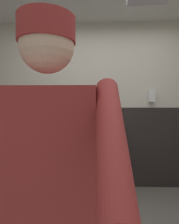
# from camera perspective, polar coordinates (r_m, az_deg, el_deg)

# --- Properties ---
(wall_back) EXTENTS (5.00, 0.12, 2.57)m
(wall_back) POSITION_cam_1_polar(r_m,az_deg,el_deg) (3.10, 4.07, 2.00)
(wall_back) COLOR beige
(wall_back) RESTS_ON ground_plane
(wainscot_band_back) EXTENTS (4.40, 0.03, 1.25)m
(wainscot_band_back) POSITION_cam_1_polar(r_m,az_deg,el_deg) (3.10, 4.08, -10.33)
(wainscot_band_back) COLOR black
(wainscot_band_back) RESTS_ON ground_plane
(urinal_left) EXTENTS (0.40, 0.34, 1.24)m
(urinal_left) POSITION_cam_1_polar(r_m,az_deg,el_deg) (2.98, -9.23, -7.89)
(urinal_left) COLOR white
(urinal_left) RESTS_ON ground_plane
(urinal_middle) EXTENTS (0.40, 0.34, 1.24)m
(urinal_middle) POSITION_cam_1_polar(r_m,az_deg,el_deg) (2.93, 5.45, -8.06)
(urinal_middle) COLOR white
(urinal_middle) RESTS_ON ground_plane
(privacy_divider_panel) EXTENTS (0.04, 0.40, 0.90)m
(privacy_divider_panel) POSITION_cam_1_polar(r_m,az_deg,el_deg) (2.84, -2.07, -4.86)
(privacy_divider_panel) COLOR #4C4C51
(person) EXTENTS (0.63, 0.60, 1.67)m
(person) POSITION_cam_1_polar(r_m,az_deg,el_deg) (0.89, -12.37, -19.07)
(person) COLOR #2D3342
(person) RESTS_ON ground_plane
(soap_dispenser) EXTENTS (0.10, 0.07, 0.18)m
(soap_dispenser) POSITION_cam_1_polar(r_m,az_deg,el_deg) (3.12, 17.96, 4.55)
(soap_dispenser) COLOR silver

